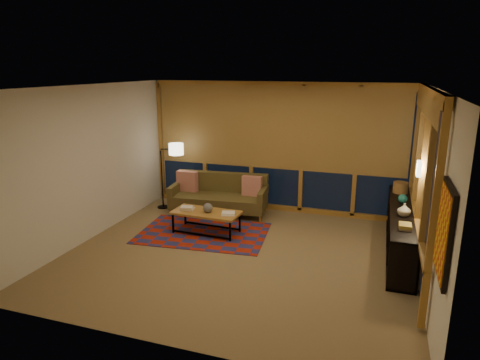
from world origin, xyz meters
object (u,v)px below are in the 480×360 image
(sofa, at_px, (219,195))
(floor_lamp, at_px, (162,176))
(bookshelf, at_px, (401,230))
(coffee_table, at_px, (207,222))

(sofa, relative_size, floor_lamp, 1.38)
(floor_lamp, bearing_deg, sofa, -20.64)
(floor_lamp, xyz_separation_m, bookshelf, (4.85, -0.78, -0.34))
(floor_lamp, bearing_deg, bookshelf, -30.65)
(coffee_table, relative_size, floor_lamp, 0.87)
(bookshelf, bearing_deg, sofa, 167.35)
(bookshelf, bearing_deg, coffee_table, -175.19)
(coffee_table, relative_size, bookshelf, 0.42)
(coffee_table, bearing_deg, floor_lamp, 146.74)
(sofa, relative_size, bookshelf, 0.66)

